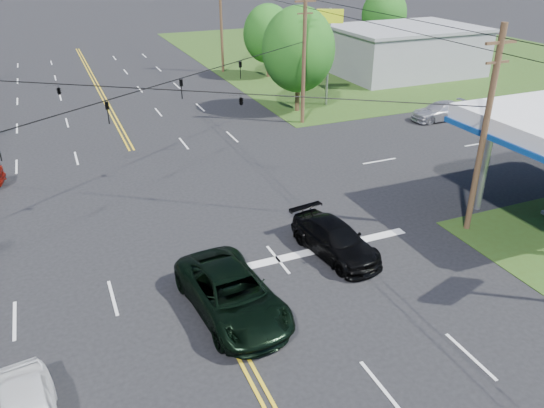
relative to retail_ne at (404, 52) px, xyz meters
name	(u,v)px	position (x,y,z in m)	size (l,w,h in m)	color
ground	(158,200)	(-30.00, -20.00, -2.20)	(280.00, 280.00, 0.00)	black
grass_ne	(378,50)	(5.00, 12.00, -2.20)	(46.00, 48.00, 0.03)	#2B4114
stop_bar	(309,253)	(-25.00, -28.00, -2.20)	(10.00, 0.50, 0.02)	silver
retail_ne	(404,52)	(0.00, 0.00, 0.00)	(14.00, 10.00, 4.40)	gray
pole_se	(485,131)	(-17.00, -29.00, 2.72)	(1.60, 0.28, 9.50)	#48361E
pole_ne	(304,57)	(-17.00, -11.00, 2.72)	(1.60, 0.28, 9.50)	#48361E
pole_right_far	(221,21)	(-17.00, 8.00, 2.97)	(1.60, 0.28, 10.00)	#48361E
span_wire_signals	(146,89)	(-30.00, -20.00, 3.80)	(26.00, 18.00, 1.13)	black
power_lines	(149,40)	(-30.00, -22.00, 6.40)	(26.04, 100.00, 0.64)	black
tree_right_a	(298,50)	(-16.00, -8.00, 2.67)	(5.70, 5.70, 8.18)	#48361E
tree_right_b	(268,34)	(-13.50, 4.00, 2.02)	(4.94, 4.94, 7.09)	#48361E
tree_far_r	(384,15)	(4.00, 10.00, 2.34)	(5.32, 5.32, 7.63)	#48361E
pickup_dkgreen	(232,294)	(-29.50, -30.65, -1.38)	(2.73, 5.92, 1.65)	black
suv_black	(335,239)	(-23.99, -28.50, -1.48)	(2.00, 4.93, 1.43)	black
sedan_far	(440,111)	(-6.90, -14.50, -1.51)	(1.92, 4.72, 1.37)	silver
polesign_ne	(329,31)	(-13.00, -7.36, 3.77)	(2.06, 1.04, 7.72)	#A5A5AA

